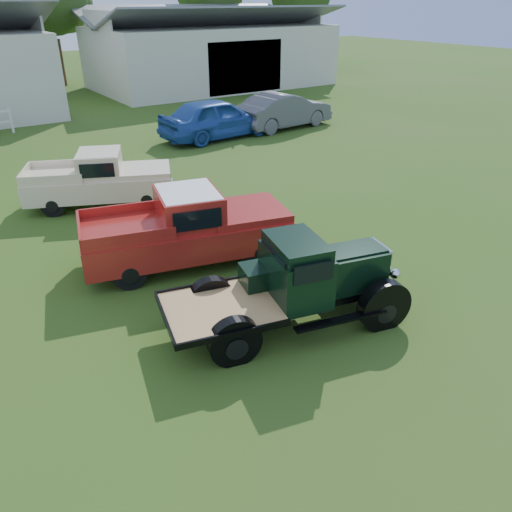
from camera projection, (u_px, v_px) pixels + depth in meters
ground at (282, 330)px, 9.71m from camera, size 120.00×120.00×0.00m
shed_right at (211, 47)px, 35.29m from camera, size 16.80×9.20×5.20m
tree_c at (53, 18)px, 34.30m from camera, size 5.40×5.40×9.00m
tree_d at (210, 7)px, 41.32m from camera, size 6.00×6.00×10.00m
tree_e at (300, 10)px, 43.97m from camera, size 5.70×5.70×9.50m
vintage_flatbed at (291, 284)px, 9.47m from camera, size 4.93×2.87×1.84m
red_pickup at (186, 227)px, 11.80m from camera, size 5.35×3.13×1.83m
white_pickup at (99, 179)px, 15.22m from camera, size 4.79×3.41×1.64m
misc_car_blue at (216, 118)px, 22.53m from camera, size 5.41×2.44×1.80m
misc_car_grey at (284, 110)px, 24.38m from camera, size 5.19×2.17×1.67m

